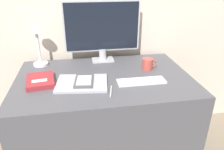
# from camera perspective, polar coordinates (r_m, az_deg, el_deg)

# --- Properties ---
(wall_back) EXTENTS (3.60, 0.05, 2.40)m
(wall_back) POSITION_cam_1_polar(r_m,az_deg,el_deg) (1.82, -4.38, 18.75)
(wall_back) COLOR beige
(wall_back) RESTS_ON ground_plane
(desk) EXTENTS (1.20, 0.77, 0.75)m
(desk) POSITION_cam_1_polar(r_m,az_deg,el_deg) (1.70, -1.95, -11.92)
(desk) COLOR #4C4C51
(desk) RESTS_ON ground_plane
(monitor) EXTENTS (0.59, 0.11, 0.47)m
(monitor) POSITION_cam_1_polar(r_m,az_deg,el_deg) (1.72, -2.58, 11.83)
(monitor) COLOR #B7B7BC
(monitor) RESTS_ON desk
(keyboard) EXTENTS (0.32, 0.10, 0.01)m
(keyboard) POSITION_cam_1_polar(r_m,az_deg,el_deg) (1.44, 7.71, -1.69)
(keyboard) COLOR silver
(keyboard) RESTS_ON desk
(laptop) EXTENTS (0.35, 0.28, 0.02)m
(laptop) POSITION_cam_1_polar(r_m,az_deg,el_deg) (1.41, -7.84, -2.14)
(laptop) COLOR #A3A3A8
(laptop) RESTS_ON desk
(ereader) EXTENTS (0.14, 0.21, 0.01)m
(ereader) POSITION_cam_1_polar(r_m,az_deg,el_deg) (1.41, -7.32, -1.49)
(ereader) COLOR #4C4C51
(ereader) RESTS_ON laptop
(desk_lamp) EXTENTS (0.11, 0.11, 0.32)m
(desk_lamp) POSITION_cam_1_polar(r_m,az_deg,el_deg) (1.72, -18.95, 8.93)
(desk_lamp) COLOR white
(desk_lamp) RESTS_ON desk
(notebook) EXTENTS (0.20, 0.24, 0.03)m
(notebook) POSITION_cam_1_polar(r_m,az_deg,el_deg) (1.49, -18.19, -1.40)
(notebook) COLOR maroon
(notebook) RESTS_ON desk
(coffee_mug) EXTENTS (0.11, 0.08, 0.08)m
(coffee_mug) POSITION_cam_1_polar(r_m,az_deg,el_deg) (1.63, 9.31, 2.86)
(coffee_mug) COLOR #B7473D
(coffee_mug) RESTS_ON desk
(pen) EXTENTS (0.04, 0.13, 0.01)m
(pen) POSITION_cam_1_polar(r_m,az_deg,el_deg) (1.31, -0.28, -4.29)
(pen) COLOR silver
(pen) RESTS_ON desk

